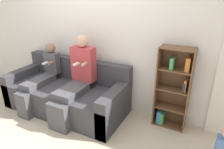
% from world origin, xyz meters
% --- Properties ---
extents(ground_plane, '(14.00, 14.00, 0.00)m').
position_xyz_m(ground_plane, '(0.00, 0.00, 0.00)').
color(ground_plane, beige).
extents(back_wall, '(10.00, 0.06, 2.55)m').
position_xyz_m(back_wall, '(0.00, 1.06, 1.27)').
color(back_wall, silver).
rests_on(back_wall, ground_plane).
extents(couch, '(2.10, 0.93, 0.84)m').
position_xyz_m(couch, '(-0.28, 0.56, 0.28)').
color(couch, '#38383D').
rests_on(couch, ground_plane).
extents(adult_seated, '(0.40, 0.87, 1.32)m').
position_xyz_m(adult_seated, '(0.01, 0.48, 0.67)').
color(adult_seated, '#47474C').
rests_on(adult_seated, ground_plane).
extents(child_seated, '(0.29, 0.89, 1.11)m').
position_xyz_m(child_seated, '(-0.72, 0.42, 0.56)').
color(child_seated, '#47474C').
rests_on(child_seated, ground_plane).
extents(bookshelf, '(0.48, 0.26, 1.25)m').
position_xyz_m(bookshelf, '(1.44, 0.92, 0.60)').
color(bookshelf, brown).
rests_on(bookshelf, ground_plane).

